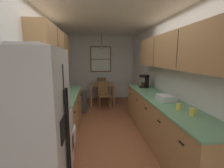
{
  "coord_description": "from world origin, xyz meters",
  "views": [
    {
      "loc": [
        -0.33,
        -2.82,
        1.7
      ],
      "look_at": [
        0.14,
        1.14,
        1.02
      ],
      "focal_mm": 24.99,
      "sensor_mm": 36.0,
      "label": 1
    }
  ],
  "objects_px": {
    "dining_table": "(102,87)",
    "coffee_maker": "(145,81)",
    "stove_range": "(49,143)",
    "storage_canister": "(53,100)",
    "mug_spare": "(192,112)",
    "microwave_over_range": "(33,58)",
    "mug_by_coffeemaker": "(179,107)",
    "dish_rack": "(166,98)",
    "refrigerator": "(30,142)",
    "dining_chair_near": "(104,93)",
    "dining_chair_far": "(101,87)",
    "trash_bin": "(82,102)"
  },
  "relations": [
    {
      "from": "microwave_over_range",
      "to": "dining_table",
      "type": "distance_m",
      "value": 3.86
    },
    {
      "from": "dining_chair_far",
      "to": "trash_bin",
      "type": "distance_m",
      "value": 1.64
    },
    {
      "from": "stove_range",
      "to": "dining_table",
      "type": "relative_size",
      "value": 1.27
    },
    {
      "from": "dining_table",
      "to": "mug_by_coffeemaker",
      "type": "bearing_deg",
      "value": -74.29
    },
    {
      "from": "mug_by_coffeemaker",
      "to": "refrigerator",
      "type": "bearing_deg",
      "value": -160.2
    },
    {
      "from": "mug_by_coffeemaker",
      "to": "dish_rack",
      "type": "height_order",
      "value": "mug_by_coffeemaker"
    },
    {
      "from": "dining_chair_near",
      "to": "dish_rack",
      "type": "relative_size",
      "value": 2.65
    },
    {
      "from": "trash_bin",
      "to": "mug_spare",
      "type": "height_order",
      "value": "mug_spare"
    },
    {
      "from": "refrigerator",
      "to": "mug_by_coffeemaker",
      "type": "xyz_separation_m",
      "value": [
        1.93,
        0.69,
        0.06
      ]
    },
    {
      "from": "stove_range",
      "to": "mug_spare",
      "type": "height_order",
      "value": "stove_range"
    },
    {
      "from": "dining_chair_near",
      "to": "coffee_maker",
      "type": "xyz_separation_m",
      "value": [
        1.04,
        -1.14,
        0.58
      ]
    },
    {
      "from": "dining_table",
      "to": "dining_chair_near",
      "type": "bearing_deg",
      "value": -87.58
    },
    {
      "from": "dining_table",
      "to": "trash_bin",
      "type": "xyz_separation_m",
      "value": [
        -0.68,
        -0.9,
        -0.27
      ]
    },
    {
      "from": "dining_table",
      "to": "coffee_maker",
      "type": "height_order",
      "value": "coffee_maker"
    },
    {
      "from": "trash_bin",
      "to": "dish_rack",
      "type": "bearing_deg",
      "value": -50.56
    },
    {
      "from": "refrigerator",
      "to": "dining_chair_near",
      "type": "distance_m",
      "value": 3.8
    },
    {
      "from": "dining_chair_far",
      "to": "microwave_over_range",
      "type": "bearing_deg",
      "value": -104.85
    },
    {
      "from": "dish_rack",
      "to": "mug_spare",
      "type": "bearing_deg",
      "value": -89.96
    },
    {
      "from": "storage_canister",
      "to": "dining_chair_far",
      "type": "bearing_deg",
      "value": 75.07
    },
    {
      "from": "dining_chair_near",
      "to": "mug_spare",
      "type": "xyz_separation_m",
      "value": [
        1.02,
        -3.21,
        0.45
      ]
    },
    {
      "from": "dining_chair_near",
      "to": "dining_chair_far",
      "type": "height_order",
      "value": "same"
    },
    {
      "from": "refrigerator",
      "to": "dish_rack",
      "type": "distance_m",
      "value": 2.33
    },
    {
      "from": "refrigerator",
      "to": "dish_rack",
      "type": "xyz_separation_m",
      "value": [
        1.98,
        1.23,
        0.06
      ]
    },
    {
      "from": "stove_range",
      "to": "mug_by_coffeemaker",
      "type": "relative_size",
      "value": 10.06
    },
    {
      "from": "dining_table",
      "to": "dining_chair_far",
      "type": "relative_size",
      "value": 0.97
    },
    {
      "from": "dining_table",
      "to": "storage_canister",
      "type": "bearing_deg",
      "value": -107.44
    },
    {
      "from": "dining_table",
      "to": "refrigerator",
      "type": "bearing_deg",
      "value": -102.44
    },
    {
      "from": "dining_table",
      "to": "mug_spare",
      "type": "bearing_deg",
      "value": -74.54
    },
    {
      "from": "dining_table",
      "to": "coffee_maker",
      "type": "bearing_deg",
      "value": -58.05
    },
    {
      "from": "stove_range",
      "to": "microwave_over_range",
      "type": "distance_m",
      "value": 1.23
    },
    {
      "from": "trash_bin",
      "to": "dining_chair_far",
      "type": "bearing_deg",
      "value": 65.23
    },
    {
      "from": "mug_spare",
      "to": "microwave_over_range",
      "type": "bearing_deg",
      "value": 173.38
    },
    {
      "from": "microwave_over_range",
      "to": "coffee_maker",
      "type": "xyz_separation_m",
      "value": [
        2.15,
        1.83,
        -0.62
      ]
    },
    {
      "from": "refrigerator",
      "to": "microwave_over_range",
      "type": "distance_m",
      "value": 1.07
    },
    {
      "from": "coffee_maker",
      "to": "dish_rack",
      "type": "relative_size",
      "value": 1.0
    },
    {
      "from": "microwave_over_range",
      "to": "trash_bin",
      "type": "height_order",
      "value": "microwave_over_range"
    },
    {
      "from": "refrigerator",
      "to": "stove_range",
      "type": "xyz_separation_m",
      "value": [
        -0.04,
        0.69,
        -0.42
      ]
    },
    {
      "from": "refrigerator",
      "to": "dining_table",
      "type": "xyz_separation_m",
      "value": [
        0.93,
        4.23,
        -0.29
      ]
    },
    {
      "from": "stove_range",
      "to": "coffee_maker",
      "type": "bearing_deg",
      "value": 41.9
    },
    {
      "from": "stove_range",
      "to": "storage_canister",
      "type": "bearing_deg",
      "value": 90.74
    },
    {
      "from": "storage_canister",
      "to": "mug_by_coffeemaker",
      "type": "bearing_deg",
      "value": -12.13
    },
    {
      "from": "trash_bin",
      "to": "dish_rack",
      "type": "relative_size",
      "value": 1.94
    },
    {
      "from": "microwave_over_range",
      "to": "dining_chair_near",
      "type": "height_order",
      "value": "microwave_over_range"
    },
    {
      "from": "trash_bin",
      "to": "dining_chair_near",
      "type": "bearing_deg",
      "value": 25.33
    },
    {
      "from": "stove_range",
      "to": "storage_canister",
      "type": "distance_m",
      "value": 0.68
    },
    {
      "from": "dish_rack",
      "to": "refrigerator",
      "type": "bearing_deg",
      "value": -148.22
    },
    {
      "from": "storage_canister",
      "to": "microwave_over_range",
      "type": "bearing_deg",
      "value": -104.12
    },
    {
      "from": "dining_chair_near",
      "to": "trash_bin",
      "type": "distance_m",
      "value": 0.79
    },
    {
      "from": "stove_range",
      "to": "refrigerator",
      "type": "bearing_deg",
      "value": -86.77
    },
    {
      "from": "dining_chair_near",
      "to": "microwave_over_range",
      "type": "bearing_deg",
      "value": -110.51
    }
  ]
}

